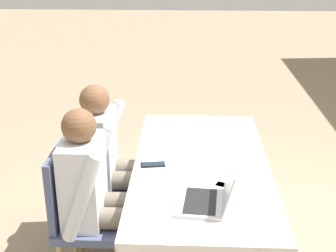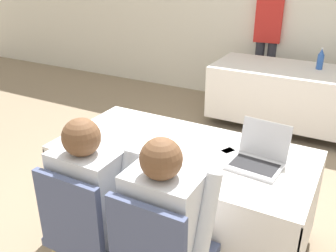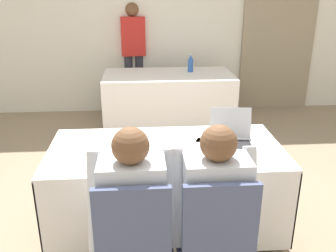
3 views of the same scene
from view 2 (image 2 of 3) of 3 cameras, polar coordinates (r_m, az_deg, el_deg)
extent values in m
plane|color=gray|center=(2.90, 2.06, -16.26)|extent=(24.00, 24.00, 0.00)
cube|color=silver|center=(5.19, 18.55, 17.31)|extent=(12.00, 0.06, 2.70)
cube|color=white|center=(2.49, 2.31, -3.68)|extent=(1.70, 0.84, 0.02)
cube|color=white|center=(2.36, -2.46, -14.54)|extent=(1.70, 0.01, 0.60)
cube|color=white|center=(2.97, 5.79, -5.57)|extent=(1.70, 0.01, 0.60)
cube|color=white|center=(3.06, -12.17, -5.12)|extent=(0.01, 0.84, 0.60)
cube|color=white|center=(2.47, 20.58, -14.20)|extent=(0.01, 0.84, 0.60)
cylinder|color=#333333|center=(2.86, 2.08, -15.42)|extent=(0.06, 0.06, 0.11)
cube|color=white|center=(4.55, 17.97, 8.30)|extent=(1.70, 0.84, 0.02)
cube|color=white|center=(4.25, 16.28, 3.04)|extent=(1.70, 0.01, 0.60)
cube|color=white|center=(5.03, 18.51, 6.03)|extent=(1.70, 0.01, 0.60)
cube|color=white|center=(4.85, 7.70, 6.44)|extent=(0.01, 0.84, 0.60)
cylinder|color=#333333|center=(4.76, 16.96, 0.67)|extent=(0.06, 0.06, 0.11)
cube|color=#B7B7BC|center=(2.32, 13.02, -6.03)|extent=(0.33, 0.27, 0.02)
cube|color=black|center=(2.32, 13.05, -5.81)|extent=(0.28, 0.19, 0.00)
cube|color=#B7B7BC|center=(2.39, 14.57, -1.98)|extent=(0.31, 0.08, 0.23)
cube|color=black|center=(2.39, 14.57, -1.98)|extent=(0.28, 0.07, 0.20)
cube|color=black|center=(2.23, -0.24, -6.80)|extent=(0.09, 0.16, 0.01)
cube|color=#192333|center=(2.23, -0.24, -6.68)|extent=(0.08, 0.14, 0.00)
cube|color=white|center=(2.52, 12.05, -3.64)|extent=(0.32, 0.36, 0.00)
cube|color=white|center=(2.69, -2.61, -1.20)|extent=(0.22, 0.30, 0.00)
cube|color=white|center=(2.48, 6.15, -3.68)|extent=(0.32, 0.36, 0.00)
cylinder|color=#2D5BB7|center=(4.59, 22.16, 9.04)|extent=(0.07, 0.07, 0.17)
cone|color=#2D5BB7|center=(4.56, 22.39, 10.43)|extent=(0.06, 0.06, 0.06)
cylinder|color=silver|center=(4.55, 22.47, 10.89)|extent=(0.03, 0.03, 0.01)
cylinder|color=tan|center=(2.48, -4.25, -18.63)|extent=(0.04, 0.04, 0.40)
cylinder|color=tan|center=(2.64, -10.97, -15.87)|extent=(0.04, 0.04, 0.40)
cube|color=#4C567A|center=(2.31, -10.70, -15.50)|extent=(0.44, 0.44, 0.05)
cube|color=#4C567A|center=(2.04, -14.82, -13.08)|extent=(0.40, 0.04, 0.45)
cube|color=#4C567A|center=(1.81, -3.42, -17.78)|extent=(0.40, 0.04, 0.45)
cylinder|color=#665B4C|center=(2.28, -7.00, -12.76)|extent=(0.13, 0.42, 0.13)
cylinder|color=#665B4C|center=(2.38, -10.63, -11.39)|extent=(0.13, 0.42, 0.13)
cylinder|color=#665B4C|center=(2.58, -4.29, -15.81)|extent=(0.10, 0.10, 0.45)
cylinder|color=#665B4C|center=(2.66, -7.67, -14.53)|extent=(0.10, 0.10, 0.45)
cube|color=silver|center=(2.11, -12.16, -10.26)|extent=(0.36, 0.22, 0.52)
cylinder|color=silver|center=(2.02, -6.77, -11.30)|extent=(0.08, 0.26, 0.54)
cylinder|color=silver|center=(2.25, -15.67, -7.97)|extent=(0.08, 0.26, 0.54)
sphere|color=brown|center=(1.93, -13.07, -1.68)|extent=(0.20, 0.20, 0.20)
cylinder|color=#665B4C|center=(2.10, 3.80, -16.47)|extent=(0.13, 0.42, 0.13)
cylinder|color=#665B4C|center=(2.16, -0.67, -15.01)|extent=(0.13, 0.42, 0.13)
cylinder|color=#665B4C|center=(2.47, 1.49, -17.86)|extent=(0.10, 0.10, 0.45)
cube|color=silver|center=(1.88, -0.98, -14.32)|extent=(0.36, 0.22, 0.52)
cylinder|color=silver|center=(1.84, 5.58, -15.34)|extent=(0.08, 0.26, 0.54)
cylinder|color=silver|center=(2.00, -5.77, -11.65)|extent=(0.08, 0.26, 0.54)
sphere|color=brown|center=(1.69, -1.06, -5.01)|extent=(0.20, 0.20, 0.20)
cylinder|color=#33333D|center=(5.41, 13.51, 8.06)|extent=(0.12, 0.12, 0.85)
cylinder|color=#33333D|center=(5.39, 15.20, 7.83)|extent=(0.12, 0.12, 0.85)
cube|color=red|center=(5.25, 15.17, 15.28)|extent=(0.36, 0.24, 0.55)
camera|label=1|loc=(2.53, 73.20, 11.06)|focal=50.00mm
camera|label=3|loc=(1.23, -85.02, 0.07)|focal=40.00mm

